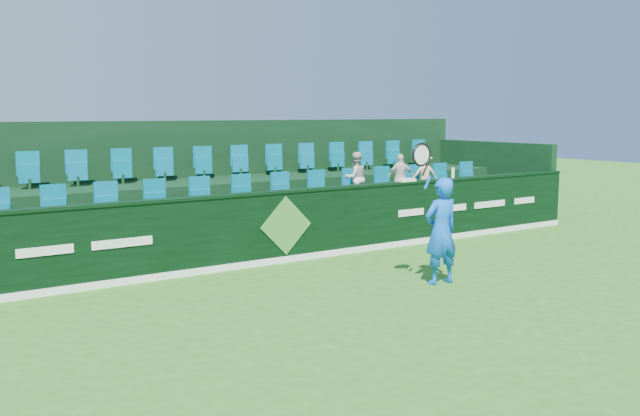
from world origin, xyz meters
TOP-DOWN VIEW (x-y plane):
  - ground at (0.00, 0.00)m, footprint 60.00×60.00m
  - sponsor_hoarding at (0.00, 4.00)m, footprint 16.00×0.25m
  - stand_tier_front at (0.00, 5.10)m, footprint 16.00×2.00m
  - stand_tier_back at (0.00, 7.00)m, footprint 16.00×1.80m
  - stand_rear at (0.00, 7.44)m, footprint 16.00×4.10m
  - seat_row_front at (0.00, 5.50)m, footprint 13.50×0.50m
  - seat_row_back at (0.00, 7.30)m, footprint 13.50×0.50m
  - tennis_player at (1.20, 1.06)m, footprint 1.14×0.46m
  - spectator_left at (2.56, 5.12)m, footprint 0.61×0.51m
  - spectator_middle at (3.87, 5.12)m, footprint 0.66×0.47m
  - spectator_right at (4.60, 5.12)m, footprint 0.78×0.62m
  - towel at (3.03, 4.00)m, footprint 0.39×0.25m
  - drinks_bottle at (4.41, 4.00)m, footprint 0.07×0.07m

SIDE VIEW (x-z plane):
  - ground at x=0.00m, z-range 0.00..0.00m
  - stand_tier_front at x=0.00m, z-range 0.00..0.80m
  - stand_tier_back at x=0.00m, z-range 0.00..1.30m
  - sponsor_hoarding at x=0.00m, z-range 0.00..1.35m
  - tennis_player at x=1.20m, z-range -0.31..2.09m
  - seat_row_front at x=0.00m, z-range 0.80..1.40m
  - stand_rear at x=0.00m, z-range -0.08..2.52m
  - spectator_middle at x=3.87m, z-range 0.80..1.84m
  - spectator_right at x=4.60m, z-range 0.80..1.86m
  - spectator_left at x=2.56m, z-range 0.80..1.93m
  - towel at x=3.03m, z-range 1.35..1.41m
  - drinks_bottle at x=4.41m, z-range 1.35..1.58m
  - seat_row_back at x=0.00m, z-range 1.30..1.90m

